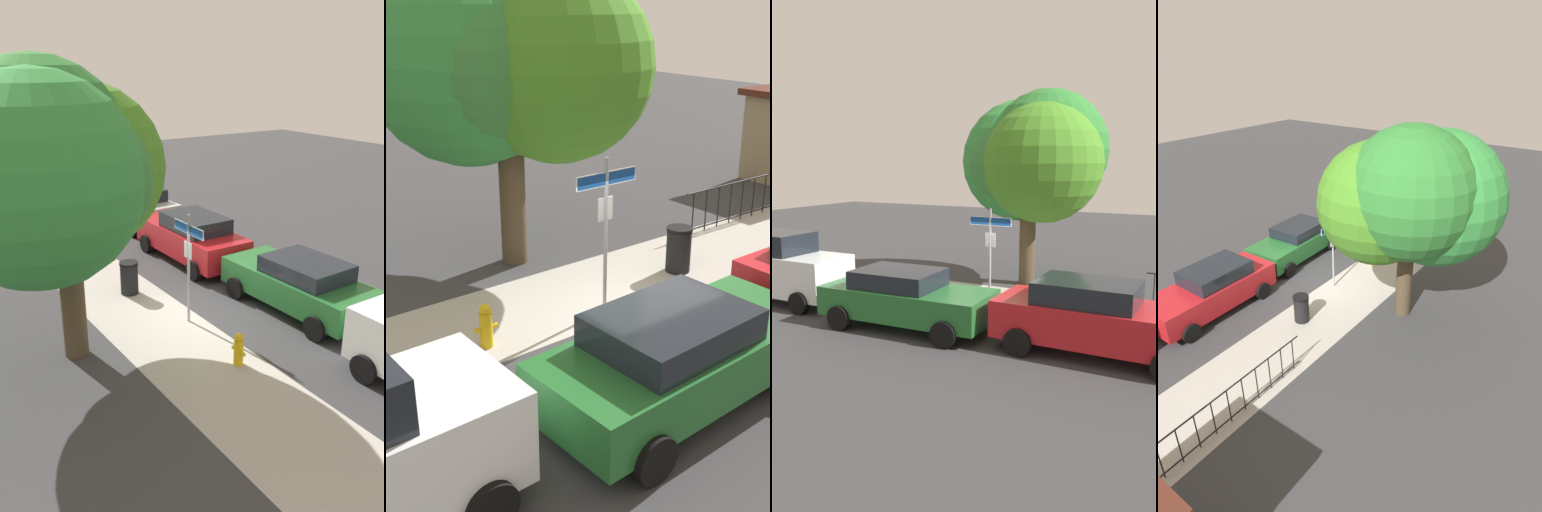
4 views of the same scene
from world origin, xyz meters
The scene contains 9 objects.
ground_plane centered at (0.00, 0.00, 0.00)m, with size 60.00×60.00×0.00m, color #38383A.
sidewalk_strip centered at (2.00, 1.30, 0.00)m, with size 24.00×2.60×0.00m, color #AEA89F.
street_sign centered at (-0.21, 0.40, 1.98)m, with size 1.32×0.07×2.91m.
shade_tree centered at (-0.09, 3.62, 4.34)m, with size 5.28×5.42×6.64m.
car_white centered at (-6.04, -2.08, 1.05)m, with size 4.11×1.95×2.13m.
car_green centered at (-1.25, -2.48, 0.79)m, with size 4.50×2.16×1.52m.
car_red centered at (3.55, -2.11, 0.86)m, with size 4.57×1.97×1.67m.
fire_hydrant centered at (-2.60, 0.60, 0.38)m, with size 0.42×0.22×0.78m.
trash_bin centered at (2.25, 0.90, 0.49)m, with size 0.55×0.55×0.98m.
Camera 3 is at (5.97, -13.04, 4.26)m, focal length 35.72 mm.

